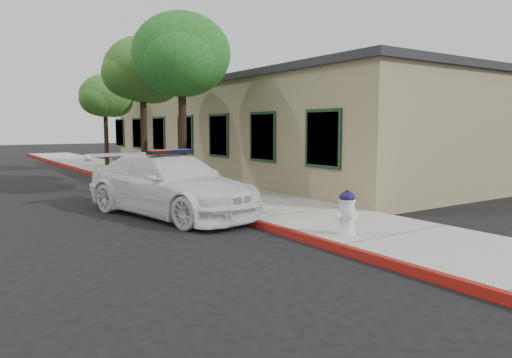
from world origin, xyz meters
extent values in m
plane|color=black|center=(0.00, 0.00, 0.00)|extent=(120.00, 120.00, 0.00)
cube|color=gray|center=(1.60, 3.00, 0.07)|extent=(3.20, 60.00, 0.15)
cube|color=maroon|center=(0.06, 3.00, 0.08)|extent=(0.14, 60.00, 0.16)
cube|color=#988B63|center=(6.70, 9.00, 2.00)|extent=(7.00, 20.00, 4.00)
cube|color=black|center=(6.70, 9.00, 4.12)|extent=(7.30, 20.30, 0.24)
cube|color=black|center=(3.17, 1.00, 1.95)|extent=(0.08, 1.48, 1.68)
cube|color=black|center=(3.17, 4.00, 1.95)|extent=(0.08, 1.48, 1.68)
cube|color=black|center=(3.17, 7.00, 1.95)|extent=(0.08, 1.48, 1.68)
cube|color=black|center=(3.17, 10.00, 1.95)|extent=(0.08, 1.48, 1.68)
cube|color=black|center=(3.17, 13.00, 1.95)|extent=(0.08, 1.48, 1.68)
cube|color=black|center=(3.17, 16.00, 1.95)|extent=(0.08, 1.48, 1.68)
cube|color=black|center=(3.17, 19.00, 1.95)|extent=(0.08, 1.48, 1.68)
imported|color=white|center=(-0.95, 2.20, 0.79)|extent=(3.47, 5.82, 1.58)
cube|color=black|center=(-0.95, 2.20, 1.64)|extent=(1.23, 0.56, 0.10)
cube|color=red|center=(-1.26, 2.12, 1.64)|extent=(0.56, 0.36, 0.11)
cube|color=#0E0CD5|center=(-0.64, 2.28, 1.64)|extent=(0.56, 0.36, 0.11)
cylinder|color=silver|center=(0.75, -2.44, 0.18)|extent=(0.37, 0.37, 0.06)
cylinder|color=silver|center=(0.75, -2.44, 0.51)|extent=(0.30, 0.30, 0.59)
cylinder|color=silver|center=(0.75, -2.44, 0.83)|extent=(0.34, 0.34, 0.04)
ellipsoid|color=#130F39|center=(0.75, -2.44, 0.89)|extent=(0.31, 0.31, 0.23)
cylinder|color=#130F39|center=(0.75, -2.44, 1.00)|extent=(0.08, 0.08, 0.06)
cylinder|color=silver|center=(0.58, -2.40, 0.54)|extent=(0.15, 0.14, 0.12)
cylinder|color=silver|center=(0.93, -2.47, 0.54)|extent=(0.15, 0.14, 0.12)
cylinder|color=silver|center=(0.72, -2.61, 0.56)|extent=(0.17, 0.16, 0.15)
cylinder|color=black|center=(0.70, 4.97, 1.92)|extent=(0.26, 0.26, 3.54)
ellipsoid|color=#184616|center=(0.70, 4.97, 4.57)|extent=(3.14, 3.14, 2.67)
ellipsoid|color=#184616|center=(1.03, 5.44, 4.27)|extent=(2.36, 2.36, 2.00)
ellipsoid|color=#184616|center=(0.46, 4.54, 4.37)|extent=(2.46, 2.46, 2.09)
cylinder|color=black|center=(0.70, 8.44, 1.88)|extent=(0.24, 0.24, 3.46)
ellipsoid|color=#32591C|center=(0.70, 8.44, 4.45)|extent=(2.90, 2.90, 2.47)
ellipsoid|color=#32591C|center=(1.15, 8.58, 4.17)|extent=(2.34, 2.34, 1.99)
ellipsoid|color=#32591C|center=(0.28, 8.40, 4.27)|extent=(2.25, 2.25, 1.91)
cylinder|color=black|center=(1.27, 15.33, 1.63)|extent=(0.22, 0.22, 2.95)
ellipsoid|color=#2B591B|center=(1.27, 15.33, 3.86)|extent=(2.53, 2.53, 2.15)
ellipsoid|color=#2B591B|center=(1.72, 15.39, 3.61)|extent=(1.94, 1.94, 1.65)
ellipsoid|color=#2B591B|center=(0.96, 15.15, 3.69)|extent=(2.02, 2.02, 1.72)
camera|label=1|loc=(-5.90, -9.11, 2.27)|focal=33.22mm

